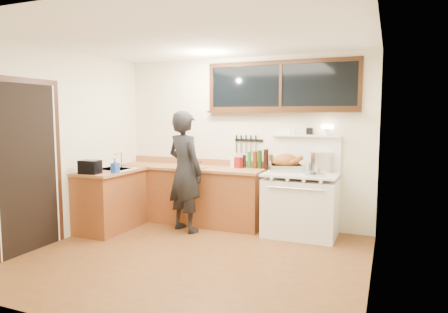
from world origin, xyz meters
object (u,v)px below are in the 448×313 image
at_px(man, 185,171).
at_px(vintage_stove, 301,203).
at_px(roast_turkey, 287,164).
at_px(cutting_board, 194,165).

bearing_deg(man, vintage_stove, 14.55).
relative_size(man, roast_turkey, 3.21).
bearing_deg(man, roast_turkey, 19.28).
bearing_deg(cutting_board, vintage_stove, 3.51).
bearing_deg(cutting_board, roast_turkey, 6.78).
height_order(vintage_stove, man, man).
height_order(vintage_stove, cutting_board, vintage_stove).
distance_m(cutting_board, roast_turkey, 1.43).
distance_m(vintage_stove, roast_turkey, 0.59).
bearing_deg(roast_turkey, man, -160.72).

